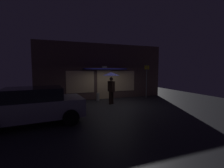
% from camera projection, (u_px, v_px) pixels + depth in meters
% --- Properties ---
extents(ground_plane, '(18.00, 18.00, 0.00)m').
position_uv_depth(ground_plane, '(114.00, 105.00, 9.83)').
color(ground_plane, '#26262B').
extents(building_facade, '(9.86, 1.00, 4.21)m').
position_uv_depth(building_facade, '(103.00, 72.00, 11.85)').
color(building_facade, brown).
rests_on(building_facade, ground).
extents(person_with_umbrella, '(1.09, 1.09, 2.07)m').
position_uv_depth(person_with_umbrella, '(111.00, 79.00, 9.88)').
color(person_with_umbrella, black).
rests_on(person_with_umbrella, ground).
extents(parked_car, '(4.02, 2.32, 1.48)m').
position_uv_depth(parked_car, '(34.00, 105.00, 6.31)').
color(parked_car, '#A5A8AD').
rests_on(parked_car, ground).
extents(street_sign_post, '(0.40, 0.07, 2.66)m').
position_uv_depth(street_sign_post, '(147.00, 79.00, 12.00)').
color(street_sign_post, '#595B60').
rests_on(street_sign_post, ground).
extents(sidewalk_bollard, '(0.25, 0.25, 0.55)m').
position_uv_depth(sidewalk_bollard, '(98.00, 97.00, 11.16)').
color(sidewalk_bollard, '#9E998E').
rests_on(sidewalk_bollard, ground).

